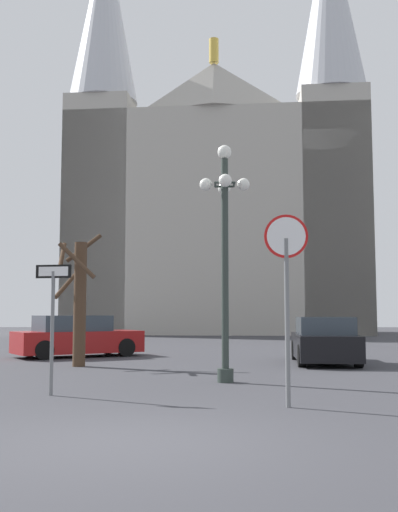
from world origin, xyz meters
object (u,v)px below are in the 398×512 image
at_px(street_lamp, 225,241).
at_px(parked_car_far_black, 324,341).
at_px(one_way_arrow_sign, 53,311).
at_px(parked_car_near_red, 77,337).
at_px(bare_tree, 79,297).
at_px(stop_sign, 287,273).
at_px(cathedral, 217,195).

bearing_deg(street_lamp, parked_car_far_black, 58.09).
bearing_deg(one_way_arrow_sign, street_lamp, 33.47).
bearing_deg(parked_car_near_red, bare_tree, -77.45).
distance_m(stop_sign, street_lamp, 3.81).
xyz_separation_m(bare_tree, parked_car_far_black, (7.30, 1.12, -1.31)).
relative_size(cathedral, stop_sign, 10.37).
xyz_separation_m(one_way_arrow_sign, parked_car_far_black, (6.48, 7.29, -0.89)).
bearing_deg(stop_sign, parked_car_far_black, 75.31).
xyz_separation_m(one_way_arrow_sign, street_lamp, (3.31, 2.19, 1.58)).
bearing_deg(stop_sign, one_way_arrow_sign, 161.79).
xyz_separation_m(cathedral, parked_car_near_red, (-5.44, -24.84, -10.00)).
height_order(parked_car_near_red, parked_car_far_black, parked_car_near_red).
xyz_separation_m(bare_tree, parked_car_near_red, (-0.86, 3.85, -1.30)).
relative_size(one_way_arrow_sign, bare_tree, 0.62).
relative_size(street_lamp, parked_car_near_red, 1.16).
height_order(cathedral, stop_sign, cathedral).
bearing_deg(parked_car_near_red, parked_car_far_black, -18.48).
xyz_separation_m(stop_sign, bare_tree, (-5.03, 7.55, -0.20)).
distance_m(cathedral, parked_car_near_red, 27.32).
bearing_deg(bare_tree, cathedral, 80.92).
bearing_deg(parked_car_near_red, cathedral, 77.65).
bearing_deg(stop_sign, parked_car_near_red, 117.30).
bearing_deg(stop_sign, street_lamp, 104.21).
height_order(cathedral, parked_car_far_black, cathedral).
relative_size(stop_sign, parked_car_far_black, 0.73).
xyz_separation_m(stop_sign, parked_car_near_red, (-5.88, 11.40, -1.50)).
distance_m(one_way_arrow_sign, parked_car_far_black, 9.80).
distance_m(stop_sign, parked_car_near_red, 12.92).
bearing_deg(stop_sign, bare_tree, 123.65).
bearing_deg(parked_car_far_black, parked_car_near_red, 161.52).
height_order(street_lamp, parked_car_near_red, street_lamp).
bearing_deg(cathedral, stop_sign, -89.30).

